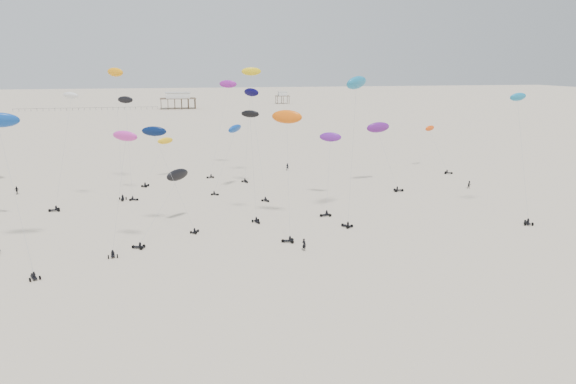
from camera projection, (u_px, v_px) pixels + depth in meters
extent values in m
plane|color=beige|center=(219.00, 141.00, 195.17)|extent=(900.00, 900.00, 0.00)
cube|color=brown|center=(178.00, 98.00, 334.54)|extent=(21.00, 13.00, 0.30)
cube|color=silver|center=(178.00, 95.00, 334.14)|extent=(14.00, 8.40, 3.20)
cube|color=#B2B2AD|center=(178.00, 92.00, 333.75)|extent=(15.00, 9.00, 0.30)
cube|color=brown|center=(282.00, 96.00, 377.90)|extent=(9.00, 7.00, 0.30)
cube|color=silver|center=(282.00, 94.00, 377.60)|extent=(5.60, 4.20, 2.40)
cube|color=#B2B2AD|center=(282.00, 92.00, 377.30)|extent=(6.00, 4.50, 0.30)
cube|color=black|center=(87.00, 108.00, 324.76)|extent=(80.00, 0.10, 0.10)
cylinder|color=gray|center=(119.00, 134.00, 114.91)|extent=(0.03, 0.03, 27.14)
ellipsoid|color=#FF9C0D|center=(115.00, 72.00, 118.84)|extent=(4.37, 4.18, 2.19)
cylinder|color=gray|center=(175.00, 183.00, 88.60)|extent=(0.03, 0.03, 16.10)
ellipsoid|color=#051542|center=(154.00, 131.00, 87.60)|extent=(4.28, 2.74, 1.99)
cylinder|color=gray|center=(63.00, 153.00, 103.03)|extent=(0.03, 0.03, 20.22)
ellipsoid|color=white|center=(71.00, 96.00, 103.32)|extent=(3.64, 3.12, 1.68)
cylinder|color=gray|center=(254.00, 168.00, 94.60)|extent=(0.03, 0.03, 17.19)
ellipsoid|color=black|center=(250.00, 114.00, 93.87)|extent=(3.41, 2.60, 1.58)
cylinder|color=gray|center=(225.00, 162.00, 116.45)|extent=(0.03, 0.03, 13.29)
ellipsoid|color=#0C3EA2|center=(235.00, 129.00, 117.37)|extent=(4.61, 5.19, 2.35)
cylinder|color=gray|center=(156.00, 163.00, 127.08)|extent=(0.03, 0.03, 12.76)
ellipsoid|color=yellow|center=(165.00, 141.00, 131.00)|extent=(4.28, 3.32, 1.99)
cylinder|color=gray|center=(248.00, 127.00, 127.45)|extent=(0.03, 0.03, 23.80)
ellipsoid|color=yellow|center=(251.00, 71.00, 127.08)|extent=(4.56, 2.04, 2.23)
cylinder|color=gray|center=(439.00, 150.00, 141.04)|extent=(0.03, 0.03, 13.05)
ellipsoid|color=#FF4F0D|center=(430.00, 128.00, 144.42)|extent=(3.85, 3.01, 1.80)
cylinder|color=gray|center=(15.00, 198.00, 73.31)|extent=(0.03, 0.03, 21.40)
cylinder|color=gray|center=(219.00, 130.00, 136.82)|extent=(0.03, 0.03, 24.22)
ellipsoid|color=purple|center=(228.00, 84.00, 140.91)|extent=(4.93, 3.64, 2.30)
cylinder|color=gray|center=(288.00, 178.00, 88.16)|extent=(0.03, 0.03, 19.54)
ellipsoid|color=#ED5F0C|center=(287.00, 117.00, 91.34)|extent=(5.29, 3.94, 2.46)
cylinder|color=gray|center=(130.00, 150.00, 110.59)|extent=(0.03, 0.03, 18.71)
ellipsoid|color=black|center=(125.00, 100.00, 110.25)|extent=(3.42, 2.37, 1.58)
cylinder|color=gray|center=(328.00, 175.00, 105.06)|extent=(0.03, 0.03, 17.99)
ellipsoid|color=#651C9B|center=(330.00, 137.00, 110.66)|extent=(4.54, 3.20, 2.09)
cylinder|color=gray|center=(388.00, 159.00, 121.39)|extent=(0.03, 0.03, 14.07)
ellipsoid|color=#5E177F|center=(378.00, 127.00, 123.97)|extent=(6.16, 3.48, 2.90)
cylinder|color=gray|center=(352.00, 156.00, 92.80)|extent=(0.03, 0.03, 22.37)
ellipsoid|color=#1675A6|center=(356.00, 83.00, 92.87)|extent=(5.94, 5.63, 2.83)
cylinder|color=gray|center=(159.00, 210.00, 87.91)|extent=(0.03, 0.03, 15.76)
ellipsoid|color=black|center=(177.00, 175.00, 93.72)|extent=(4.65, 4.50, 2.34)
cylinder|color=gray|center=(258.00, 145.00, 113.52)|extent=(0.03, 0.03, 22.75)
ellipsoid|color=#080437|center=(251.00, 92.00, 116.91)|extent=(3.64, 4.04, 1.98)
cylinder|color=gray|center=(523.00, 159.00, 96.16)|extent=(0.03, 0.03, 21.11)
ellipsoid|color=#167AAC|center=(518.00, 97.00, 98.03)|extent=(3.98, 2.44, 1.86)
cylinder|color=gray|center=(119.00, 197.00, 78.04)|extent=(0.03, 0.03, 15.57)
ellipsoid|color=#D933B2|center=(125.00, 136.00, 77.53)|extent=(4.31, 3.69, 1.99)
imported|color=black|center=(304.00, 251.00, 81.20)|extent=(0.93, 0.95, 2.17)
imported|color=black|center=(469.00, 188.00, 121.66)|extent=(1.02, 0.68, 1.95)
imported|color=black|center=(17.00, 194.00, 116.23)|extent=(1.32, 0.97, 2.00)
imported|color=black|center=(287.00, 170.00, 142.08)|extent=(0.89, 0.67, 2.24)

